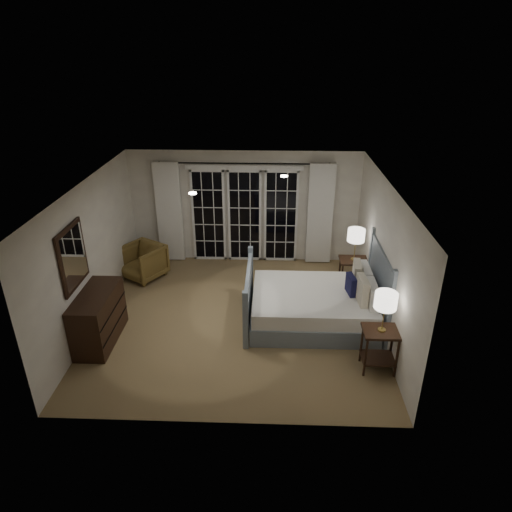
{
  "coord_description": "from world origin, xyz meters",
  "views": [
    {
      "loc": [
        0.61,
        -6.98,
        4.6
      ],
      "look_at": [
        0.33,
        0.45,
        1.05
      ],
      "focal_mm": 32.0,
      "sensor_mm": 36.0,
      "label": 1
    }
  ],
  "objects_px": {
    "lamp_right": "(356,235)",
    "armchair": "(143,262)",
    "bed": "(316,304)",
    "nightstand_left": "(380,343)",
    "nightstand_right": "(353,270)",
    "lamp_left": "(386,301)",
    "dresser": "(98,318)"
  },
  "relations": [
    {
      "from": "lamp_left",
      "to": "armchair",
      "type": "bearing_deg",
      "value": 146.98
    },
    {
      "from": "lamp_left",
      "to": "armchair",
      "type": "relative_size",
      "value": 0.79
    },
    {
      "from": "nightstand_left",
      "to": "lamp_left",
      "type": "bearing_deg",
      "value": 165.96
    },
    {
      "from": "lamp_left",
      "to": "armchair",
      "type": "distance_m",
      "value": 5.26
    },
    {
      "from": "bed",
      "to": "armchair",
      "type": "relative_size",
      "value": 2.93
    },
    {
      "from": "nightstand_left",
      "to": "armchair",
      "type": "relative_size",
      "value": 0.88
    },
    {
      "from": "nightstand_right",
      "to": "lamp_right",
      "type": "distance_m",
      "value": 0.75
    },
    {
      "from": "nightstand_right",
      "to": "nightstand_left",
      "type": "bearing_deg",
      "value": -89.1
    },
    {
      "from": "lamp_right",
      "to": "armchair",
      "type": "xyz_separation_m",
      "value": [
        -4.32,
        0.43,
        -0.85
      ]
    },
    {
      "from": "bed",
      "to": "lamp_right",
      "type": "bearing_deg",
      "value": 54.03
    },
    {
      "from": "nightstand_left",
      "to": "lamp_right",
      "type": "distance_m",
      "value": 2.52
    },
    {
      "from": "bed",
      "to": "nightstand_right",
      "type": "relative_size",
      "value": 3.34
    },
    {
      "from": "dresser",
      "to": "nightstand_right",
      "type": "bearing_deg",
      "value": 22.43
    },
    {
      "from": "lamp_right",
      "to": "armchair",
      "type": "bearing_deg",
      "value": 174.36
    },
    {
      "from": "nightstand_left",
      "to": "lamp_right",
      "type": "height_order",
      "value": "lamp_right"
    },
    {
      "from": "nightstand_right",
      "to": "lamp_right",
      "type": "relative_size",
      "value": 1.1
    },
    {
      "from": "nightstand_left",
      "to": "armchair",
      "type": "height_order",
      "value": "armchair"
    },
    {
      "from": "bed",
      "to": "lamp_left",
      "type": "height_order",
      "value": "bed"
    },
    {
      "from": "lamp_left",
      "to": "armchair",
      "type": "xyz_separation_m",
      "value": [
        -4.35,
        2.83,
        -0.85
      ]
    },
    {
      "from": "nightstand_left",
      "to": "nightstand_right",
      "type": "bearing_deg",
      "value": 90.9
    },
    {
      "from": "bed",
      "to": "nightstand_right",
      "type": "height_order",
      "value": "bed"
    },
    {
      "from": "lamp_left",
      "to": "nightstand_left",
      "type": "bearing_deg",
      "value": -14.04
    },
    {
      "from": "lamp_left",
      "to": "dresser",
      "type": "distance_m",
      "value": 4.58
    },
    {
      "from": "bed",
      "to": "lamp_right",
      "type": "relative_size",
      "value": 3.68
    },
    {
      "from": "lamp_left",
      "to": "nightstand_right",
      "type": "bearing_deg",
      "value": 90.9
    },
    {
      "from": "lamp_right",
      "to": "dresser",
      "type": "distance_m",
      "value": 4.87
    },
    {
      "from": "nightstand_left",
      "to": "lamp_right",
      "type": "xyz_separation_m",
      "value": [
        -0.04,
        2.4,
        0.74
      ]
    },
    {
      "from": "bed",
      "to": "lamp_left",
      "type": "xyz_separation_m",
      "value": [
        0.84,
        -1.3,
        0.87
      ]
    },
    {
      "from": "armchair",
      "to": "nightstand_left",
      "type": "bearing_deg",
      "value": -1.01
    },
    {
      "from": "nightstand_left",
      "to": "armchair",
      "type": "bearing_deg",
      "value": 146.98
    },
    {
      "from": "armchair",
      "to": "dresser",
      "type": "height_order",
      "value": "dresser"
    },
    {
      "from": "nightstand_right",
      "to": "lamp_left",
      "type": "height_order",
      "value": "lamp_left"
    }
  ]
}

